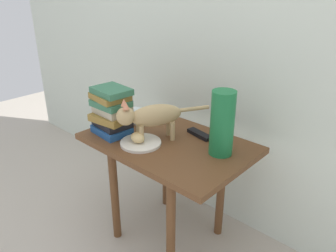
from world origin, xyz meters
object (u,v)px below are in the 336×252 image
at_px(bread_roll, 138,138).
at_px(candle_jar, 135,117).
at_px(plate, 141,143).
at_px(book_stack, 111,111).
at_px(tv_remote, 200,134).
at_px(side_table, 168,156).
at_px(cat, 150,116).
at_px(green_vase, 222,123).

distance_m(bread_roll, candle_jar, 0.27).
distance_m(plate, bread_roll, 0.04).
xyz_separation_m(plate, book_stack, (-0.21, -0.01, 0.12)).
bearing_deg(tv_remote, candle_jar, -152.94).
xyz_separation_m(side_table, candle_jar, (-0.29, 0.04, 0.13)).
distance_m(plate, candle_jar, 0.27).
bearing_deg(side_table, candle_jar, 171.82).
xyz_separation_m(bread_roll, book_stack, (-0.20, 0.01, 0.08)).
bearing_deg(side_table, plate, -120.63).
distance_m(cat, green_vase, 0.36).
height_order(side_table, candle_jar, candle_jar).
height_order(side_table, book_stack, book_stack).
height_order(side_table, plate, plate).
relative_size(side_table, tv_remote, 5.57).
relative_size(side_table, plate, 4.12).
distance_m(book_stack, green_vase, 0.58).
bearing_deg(bread_roll, plate, 64.25).
distance_m(plate, book_stack, 0.24).
bearing_deg(candle_jar, book_stack, -87.87).
xyz_separation_m(cat, green_vase, (0.34, 0.12, 0.02)).
relative_size(bread_roll, cat, 0.19).
height_order(green_vase, tv_remote, green_vase).
distance_m(cat, candle_jar, 0.26).
distance_m(side_table, book_stack, 0.37).
distance_m(plate, green_vase, 0.42).
distance_m(bread_roll, cat, 0.12).
relative_size(bread_roll, tv_remote, 0.53).
xyz_separation_m(side_table, tv_remote, (0.09, 0.15, 0.10)).
relative_size(plate, tv_remote, 1.35).
relative_size(plate, cat, 0.47).
distance_m(green_vase, candle_jar, 0.57).
xyz_separation_m(cat, candle_jar, (-0.22, 0.10, -0.09)).
height_order(side_table, tv_remote, tv_remote).
relative_size(bread_roll, book_stack, 0.32).
height_order(cat, book_stack, book_stack).
bearing_deg(side_table, green_vase, 13.76).
relative_size(plate, bread_roll, 2.53).
height_order(book_stack, candle_jar, book_stack).
relative_size(side_table, cat, 1.94).
distance_m(side_table, cat, 0.24).
bearing_deg(candle_jar, green_vase, 2.58).
bearing_deg(green_vase, book_stack, -160.65).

